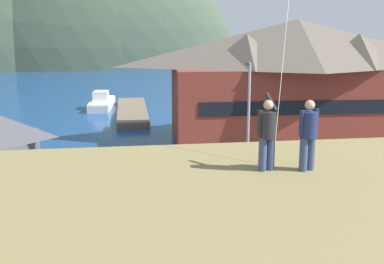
{
  "coord_description": "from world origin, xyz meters",
  "views": [
    {
      "loc": [
        -3.85,
        -18.41,
        9.76
      ],
      "look_at": [
        -0.04,
        9.0,
        3.46
      ],
      "focal_mm": 44.01,
      "sensor_mm": 36.0,
      "label": 1
    }
  ],
  "objects": [
    {
      "name": "far_hill_center_saddle",
      "position": [
        -21.4,
        114.99,
        0.0
      ],
      "size": [
        80.01,
        59.82,
        75.77
      ],
      "primitive_type": "ellipsoid",
      "color": "#3D4C38",
      "rests_on": "ground"
    },
    {
      "name": "parked_car_front_row_silver",
      "position": [
        -5.88,
        1.04,
        1.06
      ],
      "size": [
        4.32,
        2.31,
        1.82
      ],
      "color": "red",
      "rests_on": "parking_lot_pad"
    },
    {
      "name": "parked_car_front_row_end",
      "position": [
        -3.55,
        7.4,
        1.06
      ],
      "size": [
        4.22,
        2.1,
        1.82
      ],
      "color": "#236633",
      "rests_on": "parking_lot_pad"
    },
    {
      "name": "wharf_dock",
      "position": [
        -3.36,
        33.62,
        0.35
      ],
      "size": [
        3.2,
        15.8,
        0.7
      ],
      "color": "#70604C",
      "rests_on": "ground"
    },
    {
      "name": "ground_plane",
      "position": [
        0.0,
        0.0,
        0.0
      ],
      "size": [
        600.0,
        600.0,
        0.0
      ],
      "primitive_type": "plane",
      "color": "#66604C"
    },
    {
      "name": "parked_car_front_row_red",
      "position": [
        0.25,
        0.97,
        1.06
      ],
      "size": [
        4.31,
        2.28,
        1.82
      ],
      "color": "navy",
      "rests_on": "parking_lot_pad"
    },
    {
      "name": "moored_boat_wharfside",
      "position": [
        -6.9,
        38.1,
        0.72
      ],
      "size": [
        3.02,
        7.56,
        2.16
      ],
      "color": "silver",
      "rests_on": "ground"
    },
    {
      "name": "parked_car_back_row_right",
      "position": [
        7.41,
        6.82,
        1.06
      ],
      "size": [
        4.23,
        2.12,
        1.82
      ],
      "color": "#236633",
      "rests_on": "parking_lot_pad"
    },
    {
      "name": "person_kite_flyer",
      "position": [
        -0.53,
        -7.72,
        7.24
      ],
      "size": [
        0.52,
        0.7,
        1.86
      ],
      "color": "#384770",
      "rests_on": "grassy_hill_foreground"
    },
    {
      "name": "parking_lot_pad",
      "position": [
        0.0,
        5.0,
        0.05
      ],
      "size": [
        40.0,
        20.0,
        0.1
      ],
      "primitive_type": "cube",
      "color": "gray",
      "rests_on": "ground"
    },
    {
      "name": "parked_car_mid_row_center",
      "position": [
        6.59,
        1.64,
        1.06
      ],
      "size": [
        4.35,
        2.36,
        1.82
      ],
      "color": "#9EA3A8",
      "rests_on": "parking_lot_pad"
    },
    {
      "name": "parking_light_pole",
      "position": [
        3.84,
        10.55,
        4.33
      ],
      "size": [
        0.24,
        0.78,
        7.37
      ],
      "color": "#ADADB2",
      "rests_on": "parking_lot_pad"
    },
    {
      "name": "far_hill_far_shoulder",
      "position": [
        -20.17,
        110.1,
        0.0
      ],
      "size": [
        90.74,
        47.24,
        68.34
      ],
      "primitive_type": "ellipsoid",
      "color": "#42513D",
      "rests_on": "ground"
    },
    {
      "name": "harbor_lodge",
      "position": [
        10.55,
        20.28,
        5.46
      ],
      "size": [
        22.53,
        10.42,
        10.26
      ],
      "color": "brown",
      "rests_on": "ground"
    },
    {
      "name": "person_companion",
      "position": [
        0.44,
        -7.86,
        7.22
      ],
      "size": [
        0.53,
        0.4,
        1.74
      ],
      "color": "#384770",
      "rests_on": "grassy_hill_foreground"
    },
    {
      "name": "bay_water",
      "position": [
        0.0,
        60.0,
        0.01
      ],
      "size": [
        360.0,
        84.0,
        0.03
      ],
      "primitive_type": "cube",
      "color": "navy",
      "rests_on": "ground"
    },
    {
      "name": "parked_car_lone_by_shed",
      "position": [
        1.77,
        6.68,
        1.06
      ],
      "size": [
        4.33,
        2.31,
        1.82
      ],
      "color": "silver",
      "rests_on": "parking_lot_pad"
    }
  ]
}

